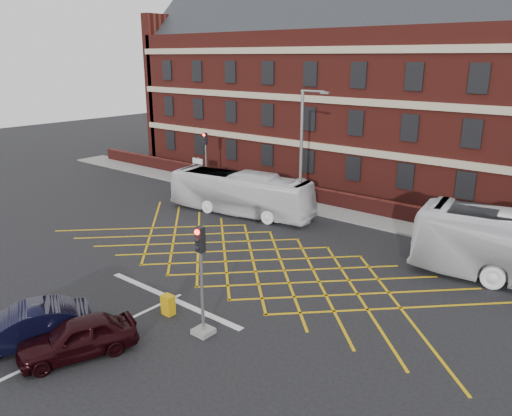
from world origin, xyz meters
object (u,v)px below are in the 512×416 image
Objects in this scene: car_maroon at (78,337)px; traffic_light_far at (206,164)px; car_navy at (26,327)px; street_lamp at (301,181)px; utility_cabinet at (168,305)px; direction_signs at (198,167)px; bus_left at (240,193)px; traffic_light_near at (202,291)px.

car_maroon is 0.94× the size of traffic_light_far.
car_navy is 0.55× the size of street_lamp.
street_lamp is 13.32m from utility_cabinet.
bus_left is at bearing -25.99° from direction_signs.
car_navy is at bearing -114.76° from utility_cabinet.
traffic_light_near is 1.00× the size of traffic_light_far.
car_navy is 1.06× the size of traffic_light_near.
bus_left is 8.90m from direction_signs.
street_lamp reaches higher than traffic_light_near.
bus_left is 17.48m from car_navy.
traffic_light_near reaches higher than bus_left.
traffic_light_far is at bearing 145.77° from car_maroon.
utility_cabinet is (0.22, 3.90, -0.27)m from car_maroon.
car_navy is at bearing -133.57° from traffic_light_near.
car_maroon is 1.83× the size of direction_signs.
car_navy is 17.76m from street_lamp.
direction_signs is at bearing 145.51° from car_navy.
street_lamp is at bearing -15.63° from traffic_light_far.
street_lamp is (-4.54, 13.06, 1.00)m from traffic_light_near.
direction_signs is at bearing 165.67° from street_lamp.
street_lamp reaches higher than direction_signs.
car_maroon is at bearing -166.94° from bus_left.
bus_left is at bearing 129.39° from car_navy.
street_lamp reaches higher than car_maroon.
street_lamp is at bearing 109.17° from traffic_light_near.
car_maroon reaches higher than utility_cabinet.
traffic_light_far is at bearing 52.12° from bus_left.
direction_signs is at bearing 55.19° from bus_left.
utility_cabinet is (-2.17, 0.16, -1.35)m from traffic_light_near.
traffic_light_near reaches higher than car_maroon.
bus_left is 8.14m from traffic_light_far.
traffic_light_near is at bearing -43.90° from direction_signs.
traffic_light_near is (8.84, -12.30, 0.36)m from bus_left.
traffic_light_far is 11.89m from street_lamp.
bus_left reaches higher than car_maroon.
bus_left is 1.23× the size of street_lamp.
utility_cabinet is (13.78, -16.09, -1.35)m from traffic_light_far.
street_lamp reaches higher than car_navy.
car_navy is 1.06× the size of traffic_light_far.
utility_cabinet is at bearing -160.05° from bus_left.
traffic_light_far is at bearing 3.28° from direction_signs.
street_lamp is at bearing 115.12° from car_navy.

